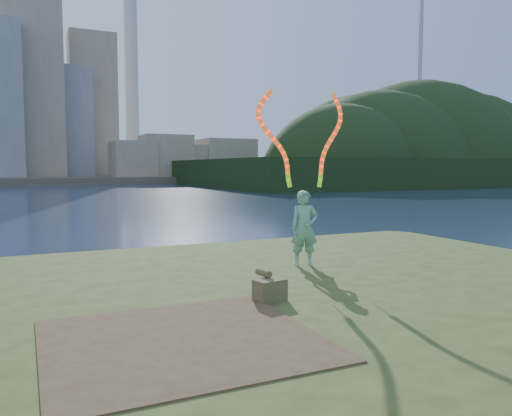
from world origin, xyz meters
name	(u,v)px	position (x,y,z in m)	size (l,w,h in m)	color
ground	(244,313)	(0.00, 0.00, 0.00)	(320.00, 320.00, 0.00)	#1A2741
grassy_knoll	(302,330)	(0.00, -2.30, 0.34)	(20.00, 18.00, 0.80)	#344217
dirt_patch	(182,340)	(-2.20, -3.20, 0.81)	(3.20, 3.00, 0.02)	#47331E
far_shore	(46,179)	(0.00, 95.00, 0.60)	(320.00, 40.00, 1.20)	#494435
wooded_hill	(415,182)	(59.57, 59.96, 0.16)	(78.00, 50.00, 63.00)	black
woman_with_ribbons	(305,199)	(1.48, 0.16, 2.22)	(1.96, 0.67, 3.98)	#127B41
canvas_bag	(269,289)	(-0.43, -2.01, 0.99)	(0.52, 0.58, 0.45)	brown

